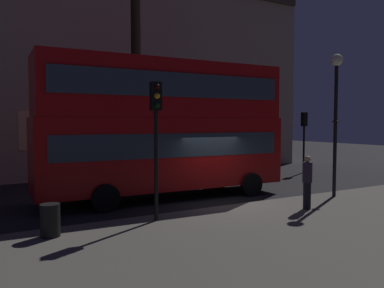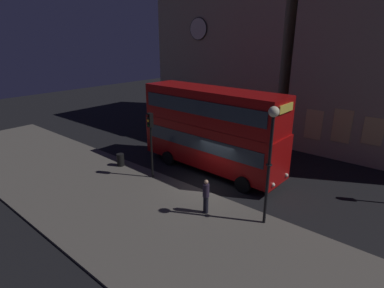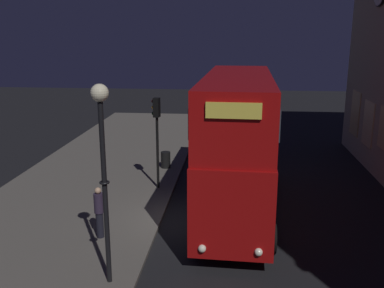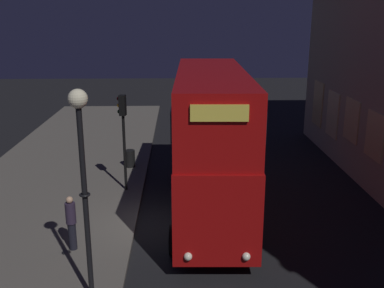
{
  "view_description": "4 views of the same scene",
  "coord_description": "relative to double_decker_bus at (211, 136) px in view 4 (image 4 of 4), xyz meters",
  "views": [
    {
      "loc": [
        -7.94,
        -11.8,
        3.06
      ],
      "look_at": [
        -1.21,
        0.12,
        2.3
      ],
      "focal_mm": 35.54,
      "sensor_mm": 36.0,
      "label": 1
    },
    {
      "loc": [
        9.77,
        -13.23,
        8.44
      ],
      "look_at": [
        -1.65,
        0.44,
        2.21
      ],
      "focal_mm": 28.39,
      "sensor_mm": 36.0,
      "label": 2
    },
    {
      "loc": [
        15.05,
        1.94,
        6.99
      ],
      "look_at": [
        -3.18,
        0.14,
        2.27
      ],
      "focal_mm": 40.15,
      "sensor_mm": 36.0,
      "label": 3
    },
    {
      "loc": [
        14.74,
        0.88,
        7.39
      ],
      "look_at": [
        -3.23,
        1.43,
        2.18
      ],
      "focal_mm": 41.43,
      "sensor_mm": 36.0,
      "label": 4
    }
  ],
  "objects": [
    {
      "name": "ground_plane",
      "position": [
        1.4,
        -2.09,
        -3.04
      ],
      "size": [
        80.0,
        80.0,
        0.0
      ],
      "primitive_type": "plane",
      "color": "black"
    },
    {
      "name": "sidewalk_slab",
      "position": [
        1.4,
        -6.78,
        -2.98
      ],
      "size": [
        44.0,
        7.95,
        0.12
      ],
      "primitive_type": "cube",
      "color": "#5B564F",
      "rests_on": "ground"
    },
    {
      "name": "double_decker_bus",
      "position": [
        0.0,
        0.0,
        0.0
      ],
      "size": [
        10.19,
        3.1,
        5.47
      ],
      "rotation": [
        0.0,
        0.0,
        -0.03
      ],
      "color": "#9E0C0C",
      "rests_on": "ground"
    },
    {
      "name": "traffic_light_near_kerb",
      "position": [
        -1.93,
        -3.54,
        0.06
      ],
      "size": [
        0.35,
        0.38,
        4.15
      ],
      "rotation": [
        0.0,
        0.0,
        -0.13
      ],
      "color": "black",
      "rests_on": "sidewalk_slab"
    },
    {
      "name": "street_lamp",
      "position": [
        5.83,
        -3.57,
        1.08
      ],
      "size": [
        0.47,
        0.47,
        5.64
      ],
      "color": "black",
      "rests_on": "sidewalk_slab"
    },
    {
      "name": "pedestrian",
      "position": [
        3.17,
        -4.67,
        -1.97
      ],
      "size": [
        0.33,
        0.33,
        1.83
      ],
      "rotation": [
        0.0,
        0.0,
        1.81
      ],
      "color": "black",
      "rests_on": "sidewalk_slab"
    },
    {
      "name": "litter_bin",
      "position": [
        -4.98,
        -3.66,
        -2.49
      ],
      "size": [
        0.5,
        0.5,
        0.85
      ],
      "primitive_type": "cylinder",
      "color": "black",
      "rests_on": "sidewalk_slab"
    }
  ]
}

